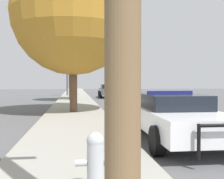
{
  "coord_description": "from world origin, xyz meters",
  "views": [
    {
      "loc": [
        -5.15,
        -7.29,
        1.68
      ],
      "look_at": [
        -1.59,
        19.41,
        0.91
      ],
      "focal_mm": 45.0,
      "sensor_mm": 36.0,
      "label": 1
    }
  ],
  "objects_px": {
    "car_background_midblock": "(108,91)",
    "tree_sidewalk_near": "(73,14)",
    "traffic_light": "(77,60)",
    "police_car": "(172,115)",
    "fire_hydrant": "(95,160)",
    "tree_sidewalk_mid": "(71,48)",
    "box_truck": "(123,82)"
  },
  "relations": [
    {
      "from": "car_background_midblock",
      "to": "tree_sidewalk_near",
      "type": "distance_m",
      "value": 15.25
    },
    {
      "from": "traffic_light",
      "to": "car_background_midblock",
      "type": "height_order",
      "value": "traffic_light"
    },
    {
      "from": "police_car",
      "to": "fire_hydrant",
      "type": "bearing_deg",
      "value": 58.12
    },
    {
      "from": "car_background_midblock",
      "to": "tree_sidewalk_mid",
      "type": "distance_m",
      "value": 7.05
    },
    {
      "from": "car_background_midblock",
      "to": "fire_hydrant",
      "type": "bearing_deg",
      "value": -95.98
    },
    {
      "from": "fire_hydrant",
      "to": "box_truck",
      "type": "height_order",
      "value": "box_truck"
    },
    {
      "from": "box_truck",
      "to": "tree_sidewalk_mid",
      "type": "height_order",
      "value": "tree_sidewalk_mid"
    },
    {
      "from": "police_car",
      "to": "traffic_light",
      "type": "relative_size",
      "value": 0.95
    },
    {
      "from": "tree_sidewalk_mid",
      "to": "fire_hydrant",
      "type": "bearing_deg",
      "value": -88.24
    },
    {
      "from": "traffic_light",
      "to": "fire_hydrant",
      "type": "bearing_deg",
      "value": -89.98
    },
    {
      "from": "police_car",
      "to": "box_truck",
      "type": "height_order",
      "value": "box_truck"
    },
    {
      "from": "fire_hydrant",
      "to": "traffic_light",
      "type": "relative_size",
      "value": 0.15
    },
    {
      "from": "fire_hydrant",
      "to": "tree_sidewalk_mid",
      "type": "height_order",
      "value": "tree_sidewalk_mid"
    },
    {
      "from": "fire_hydrant",
      "to": "tree_sidewalk_near",
      "type": "xyz_separation_m",
      "value": [
        -0.35,
        10.59,
        4.55
      ]
    },
    {
      "from": "fire_hydrant",
      "to": "tree_sidewalk_near",
      "type": "distance_m",
      "value": 11.54
    },
    {
      "from": "fire_hydrant",
      "to": "car_background_midblock",
      "type": "height_order",
      "value": "car_background_midblock"
    },
    {
      "from": "car_background_midblock",
      "to": "tree_sidewalk_mid",
      "type": "height_order",
      "value": "tree_sidewalk_mid"
    },
    {
      "from": "police_car",
      "to": "box_truck",
      "type": "bearing_deg",
      "value": -96.35
    },
    {
      "from": "car_background_midblock",
      "to": "traffic_light",
      "type": "bearing_deg",
      "value": 137.59
    },
    {
      "from": "fire_hydrant",
      "to": "tree_sidewalk_mid",
      "type": "bearing_deg",
      "value": 91.76
    },
    {
      "from": "box_truck",
      "to": "tree_sidewalk_mid",
      "type": "bearing_deg",
      "value": 66.26
    },
    {
      "from": "car_background_midblock",
      "to": "tree_sidewalk_near",
      "type": "height_order",
      "value": "tree_sidewalk_near"
    },
    {
      "from": "fire_hydrant",
      "to": "car_background_midblock",
      "type": "bearing_deg",
      "value": 82.73
    },
    {
      "from": "fire_hydrant",
      "to": "car_background_midblock",
      "type": "xyz_separation_m",
      "value": [
        3.16,
        24.77,
        0.17
      ]
    },
    {
      "from": "police_car",
      "to": "box_truck",
      "type": "xyz_separation_m",
      "value": [
        4.38,
        33.63,
        0.82
      ]
    },
    {
      "from": "car_background_midblock",
      "to": "box_truck",
      "type": "distance_m",
      "value": 13.27
    },
    {
      "from": "car_background_midblock",
      "to": "tree_sidewalk_mid",
      "type": "bearing_deg",
      "value": -128.25
    },
    {
      "from": "fire_hydrant",
      "to": "box_truck",
      "type": "distance_m",
      "value": 38.12
    },
    {
      "from": "traffic_light",
      "to": "tree_sidewalk_mid",
      "type": "bearing_deg",
      "value": -94.59
    },
    {
      "from": "traffic_light",
      "to": "car_background_midblock",
      "type": "bearing_deg",
      "value": -43.7
    },
    {
      "from": "traffic_light",
      "to": "tree_sidewalk_near",
      "type": "distance_m",
      "value": 17.24
    },
    {
      "from": "fire_hydrant",
      "to": "tree_sidewalk_mid",
      "type": "relative_size",
      "value": 0.13
    }
  ]
}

